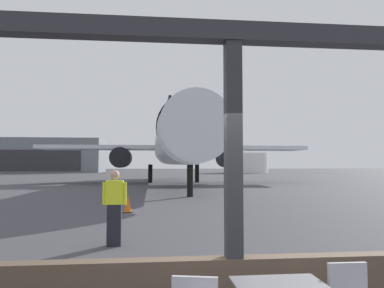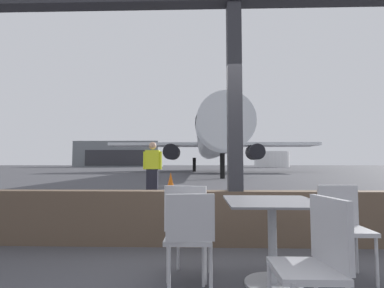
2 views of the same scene
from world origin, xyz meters
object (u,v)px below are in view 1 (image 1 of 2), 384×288
traffic_cone (128,204)px  ground_crew_worker (114,206)px  airplane (176,144)px  distant_hangar (47,156)px  fuel_storage_tank (246,163)px

traffic_cone → ground_crew_worker: bearing=-89.2°
airplane → distant_hangar: 59.77m
distant_hangar → airplane: bearing=-63.8°
traffic_cone → fuel_storage_tank: size_ratio=0.07×
traffic_cone → distant_hangar: (-23.33, 73.46, 3.50)m
ground_crew_worker → fuel_storage_tank: 73.44m
ground_crew_worker → traffic_cone: ground_crew_worker is taller
airplane → traffic_cone: bearing=-98.9°
airplane → distant_hangar: bearing=116.2°
distant_hangar → fuel_storage_tank: distant_hangar is taller
traffic_cone → fuel_storage_tank: fuel_storage_tank is taller
ground_crew_worker → fuel_storage_tank: (21.11, 70.33, 1.23)m
ground_crew_worker → fuel_storage_tank: size_ratio=0.18×
fuel_storage_tank → distant_hangar: bearing=168.5°
traffic_cone → distant_hangar: 77.16m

